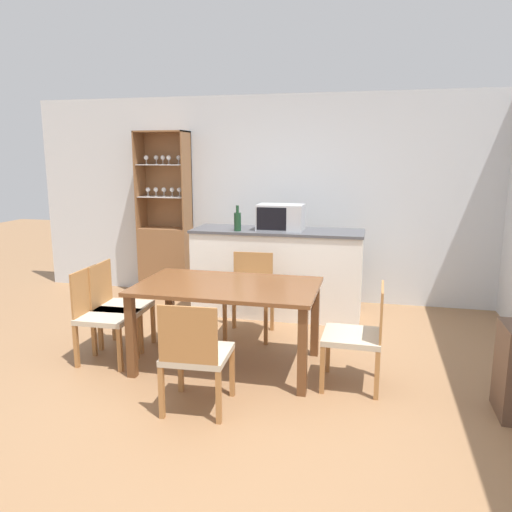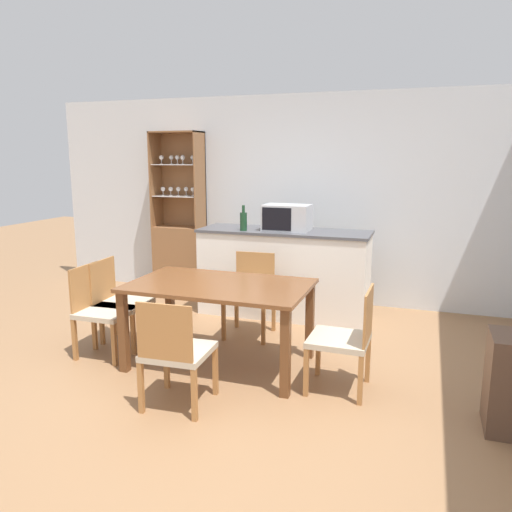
# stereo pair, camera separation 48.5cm
# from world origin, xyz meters

# --- Properties ---
(ground_plane) EXTENTS (18.00, 18.00, 0.00)m
(ground_plane) POSITION_xyz_m (0.00, 0.00, 0.00)
(ground_plane) COLOR #936B47
(wall_back) EXTENTS (6.80, 0.06, 2.55)m
(wall_back) POSITION_xyz_m (0.00, 2.63, 1.27)
(wall_back) COLOR silver
(wall_back) RESTS_ON ground_plane
(kitchen_counter) EXTENTS (1.93, 0.63, 0.99)m
(kitchen_counter) POSITION_xyz_m (0.03, 1.90, 0.50)
(kitchen_counter) COLOR white
(kitchen_counter) RESTS_ON ground_plane
(display_cabinet) EXTENTS (0.66, 0.33, 2.12)m
(display_cabinet) POSITION_xyz_m (-1.57, 2.44, 0.63)
(display_cabinet) COLOR brown
(display_cabinet) RESTS_ON ground_plane
(dining_table) EXTENTS (1.54, 0.93, 0.73)m
(dining_table) POSITION_xyz_m (-0.10, 0.36, 0.63)
(dining_table) COLOR brown
(dining_table) RESTS_ON ground_plane
(dining_chair_side_left_near) EXTENTS (0.46, 0.46, 0.83)m
(dining_chair_side_left_near) POSITION_xyz_m (-1.21, 0.22, 0.42)
(dining_chair_side_left_near) COLOR #C1B299
(dining_chair_side_left_near) RESTS_ON ground_plane
(dining_chair_side_right_near) EXTENTS (0.46, 0.46, 0.83)m
(dining_chair_side_right_near) POSITION_xyz_m (1.01, 0.22, 0.42)
(dining_chair_side_right_near) COLOR #C1B299
(dining_chair_side_right_near) RESTS_ON ground_plane
(dining_chair_head_far) EXTENTS (0.47, 0.47, 0.83)m
(dining_chair_head_far) POSITION_xyz_m (-0.10, 1.16, 0.42)
(dining_chair_head_far) COLOR #C1B299
(dining_chair_head_far) RESTS_ON ground_plane
(dining_chair_side_left_far) EXTENTS (0.47, 0.47, 0.83)m
(dining_chair_side_left_far) POSITION_xyz_m (-1.21, 0.49, 0.42)
(dining_chair_side_left_far) COLOR #C1B299
(dining_chair_side_left_far) RESTS_ON ground_plane
(dining_chair_head_near) EXTENTS (0.47, 0.47, 0.83)m
(dining_chair_head_near) POSITION_xyz_m (-0.10, -0.45, 0.42)
(dining_chair_head_near) COLOR #C1B299
(dining_chair_head_near) RESTS_ON ground_plane
(microwave) EXTENTS (0.51, 0.34, 0.29)m
(microwave) POSITION_xyz_m (0.07, 1.89, 1.13)
(microwave) COLOR #B7BABF
(microwave) RESTS_ON kitchen_counter
(wine_bottle) EXTENTS (0.08, 0.08, 0.28)m
(wine_bottle) POSITION_xyz_m (-0.38, 1.71, 1.10)
(wine_bottle) COLOR #193D23
(wine_bottle) RESTS_ON kitchen_counter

